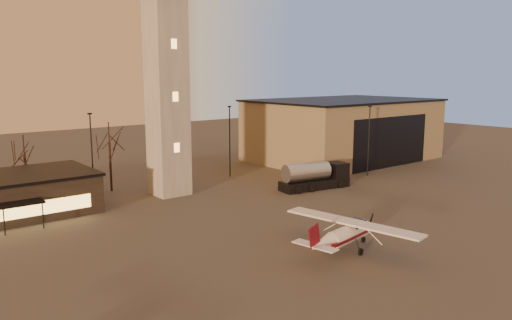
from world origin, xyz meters
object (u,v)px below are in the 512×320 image
at_px(hangar, 343,129).
at_px(cessna_front, 349,236).
at_px(control_tower, 166,59).
at_px(fuel_truck, 314,178).

relative_size(hangar, cessna_front, 2.44).
xyz_separation_m(control_tower, cessna_front, (2.07, -26.95, -15.14)).
relative_size(control_tower, fuel_truck, 3.34).
distance_m(cessna_front, fuel_truck, 22.63).
distance_m(hangar, cessna_front, 46.09).
bearing_deg(hangar, cessna_front, -137.65).
bearing_deg(fuel_truck, hangar, 42.71).
bearing_deg(control_tower, cessna_front, -85.61).
relative_size(hangar, fuel_truck, 3.14).
relative_size(control_tower, hangar, 1.07).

